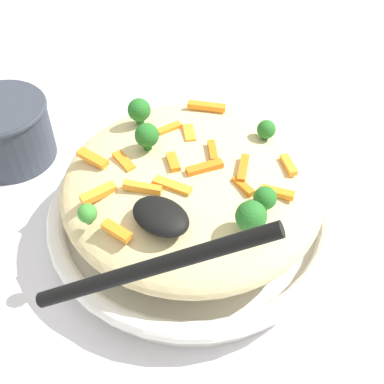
# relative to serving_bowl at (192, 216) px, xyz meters

# --- Properties ---
(ground_plane) EXTENTS (2.40, 2.40, 0.00)m
(ground_plane) POSITION_rel_serving_bowl_xyz_m (0.00, 0.00, -0.02)
(ground_plane) COLOR silver
(serving_bowl) EXTENTS (0.31, 0.31, 0.04)m
(serving_bowl) POSITION_rel_serving_bowl_xyz_m (0.00, 0.00, 0.00)
(serving_bowl) COLOR white
(serving_bowl) RESTS_ON ground_plane
(pasta_mound) EXTENTS (0.27, 0.27, 0.07)m
(pasta_mound) POSITION_rel_serving_bowl_xyz_m (0.00, 0.00, 0.05)
(pasta_mound) COLOR #DBC689
(pasta_mound) RESTS_ON serving_bowl
(carrot_piece_0) EXTENTS (0.03, 0.04, 0.01)m
(carrot_piece_0) POSITION_rel_serving_bowl_xyz_m (-0.02, -0.00, 0.08)
(carrot_piece_0) COLOR orange
(carrot_piece_0) RESTS_ON pasta_mound
(carrot_piece_1) EXTENTS (0.02, 0.04, 0.01)m
(carrot_piece_1) POSITION_rel_serving_bowl_xyz_m (-0.05, -0.02, 0.08)
(carrot_piece_1) COLOR orange
(carrot_piece_1) RESTS_ON pasta_mound
(carrot_piece_2) EXTENTS (0.03, 0.02, 0.01)m
(carrot_piece_2) POSITION_rel_serving_bowl_xyz_m (0.06, 0.04, 0.08)
(carrot_piece_2) COLOR orange
(carrot_piece_2) RESTS_ON pasta_mound
(carrot_piece_3) EXTENTS (0.04, 0.01, 0.01)m
(carrot_piece_3) POSITION_rel_serving_bowl_xyz_m (0.09, 0.05, 0.08)
(carrot_piece_3) COLOR orange
(carrot_piece_3) RESTS_ON pasta_mound
(carrot_piece_4) EXTENTS (0.03, 0.02, 0.01)m
(carrot_piece_4) POSITION_rel_serving_bowl_xyz_m (-0.07, -0.06, 0.08)
(carrot_piece_4) COLOR orange
(carrot_piece_4) RESTS_ON pasta_mound
(carrot_piece_5) EXTENTS (0.04, 0.02, 0.01)m
(carrot_piece_5) POSITION_rel_serving_bowl_xyz_m (0.01, 0.06, 0.08)
(carrot_piece_5) COLOR orange
(carrot_piece_5) RESTS_ON pasta_mound
(carrot_piece_6) EXTENTS (0.03, 0.01, 0.01)m
(carrot_piece_6) POSITION_rel_serving_bowl_xyz_m (0.00, 0.11, 0.08)
(carrot_piece_6) COLOR orange
(carrot_piece_6) RESTS_ON pasta_mound
(carrot_piece_7) EXTENTS (0.03, 0.02, 0.01)m
(carrot_piece_7) POSITION_rel_serving_bowl_xyz_m (0.01, 0.01, 0.08)
(carrot_piece_7) COLOR orange
(carrot_piece_7) RESTS_ON pasta_mound
(carrot_piece_8) EXTENTS (0.02, 0.04, 0.01)m
(carrot_piece_8) POSITION_rel_serving_bowl_xyz_m (0.05, 0.08, 0.08)
(carrot_piece_8) COLOR orange
(carrot_piece_8) RESTS_ON pasta_mound
(carrot_piece_9) EXTENTS (0.04, 0.02, 0.01)m
(carrot_piece_9) POSITION_rel_serving_bowl_xyz_m (-0.01, 0.04, 0.08)
(carrot_piece_9) COLOR orange
(carrot_piece_9) RESTS_ON pasta_mound
(carrot_piece_10) EXTENTS (0.02, 0.03, 0.01)m
(carrot_piece_10) POSITION_rel_serving_bowl_xyz_m (0.05, -0.03, 0.08)
(carrot_piece_10) COLOR orange
(carrot_piece_10) RESTS_ON pasta_mound
(carrot_piece_11) EXTENTS (0.03, 0.01, 0.01)m
(carrot_piece_11) POSITION_rel_serving_bowl_xyz_m (-0.06, -0.01, 0.08)
(carrot_piece_11) COLOR orange
(carrot_piece_11) RESTS_ON pasta_mound
(carrot_piece_12) EXTENTS (0.03, 0.02, 0.01)m
(carrot_piece_12) POSITION_rel_serving_bowl_xyz_m (-0.08, -0.02, 0.08)
(carrot_piece_12) COLOR orange
(carrot_piece_12) RESTS_ON pasta_mound
(carrot_piece_13) EXTENTS (0.03, 0.03, 0.01)m
(carrot_piece_13) POSITION_rel_serving_bowl_xyz_m (-0.01, -0.02, 0.08)
(carrot_piece_13) COLOR orange
(carrot_piece_13) RESTS_ON pasta_mound
(carrot_piece_14) EXTENTS (0.04, 0.03, 0.01)m
(carrot_piece_14) POSITION_rel_serving_bowl_xyz_m (0.05, -0.09, 0.08)
(carrot_piece_14) COLOR orange
(carrot_piece_14) RESTS_ON pasta_mound
(carrot_piece_15) EXTENTS (0.03, 0.03, 0.01)m
(carrot_piece_15) POSITION_rel_serving_bowl_xyz_m (0.03, -0.03, 0.08)
(carrot_piece_15) COLOR orange
(carrot_piece_15) RESTS_ON pasta_mound
(broccoli_floret_0) EXTENTS (0.02, 0.02, 0.02)m
(broccoli_floret_0) POSITION_rel_serving_bowl_xyz_m (0.03, 0.11, 0.08)
(broccoli_floret_0) COLOR #377928
(broccoli_floret_0) RESTS_ON pasta_mound
(broccoli_floret_1) EXTENTS (0.02, 0.02, 0.02)m
(broccoli_floret_1) POSITION_rel_serving_bowl_xyz_m (-0.03, -0.08, 0.08)
(broccoli_floret_1) COLOR #205B1C
(broccoli_floret_1) RESTS_ON pasta_mound
(broccoli_floret_2) EXTENTS (0.02, 0.02, 0.02)m
(broccoli_floret_2) POSITION_rel_serving_bowl_xyz_m (-0.08, 0.00, 0.09)
(broccoli_floret_2) COLOR #205B1C
(broccoli_floret_2) RESTS_ON pasta_mound
(broccoli_floret_3) EXTENTS (0.03, 0.03, 0.03)m
(broccoli_floret_3) POSITION_rel_serving_bowl_xyz_m (-0.09, 0.03, 0.09)
(broccoli_floret_3) COLOR #205B1C
(broccoli_floret_3) RESTS_ON pasta_mound
(broccoli_floret_4) EXTENTS (0.02, 0.02, 0.03)m
(broccoli_floret_4) POSITION_rel_serving_bowl_xyz_m (0.05, 0.01, 0.10)
(broccoli_floret_4) COLOR #205B1C
(broccoli_floret_4) RESTS_ON pasta_mound
(broccoli_floret_5) EXTENTS (0.02, 0.02, 0.03)m
(broccoli_floret_5) POSITION_rel_serving_bowl_xyz_m (0.09, -0.02, 0.09)
(broccoli_floret_5) COLOR #205B1C
(broccoli_floret_5) RESTS_ON pasta_mound
(serving_spoon) EXTENTS (0.15, 0.15, 0.10)m
(serving_spoon) POSITION_rel_serving_bowl_xyz_m (-0.05, 0.10, 0.10)
(serving_spoon) COLOR black
(serving_spoon) RESTS_ON pasta_mound
(companion_bowl) EXTENTS (0.11, 0.11, 0.08)m
(companion_bowl) POSITION_rel_serving_bowl_xyz_m (0.26, 0.05, 0.02)
(companion_bowl) COLOR #333842
(companion_bowl) RESTS_ON ground_plane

